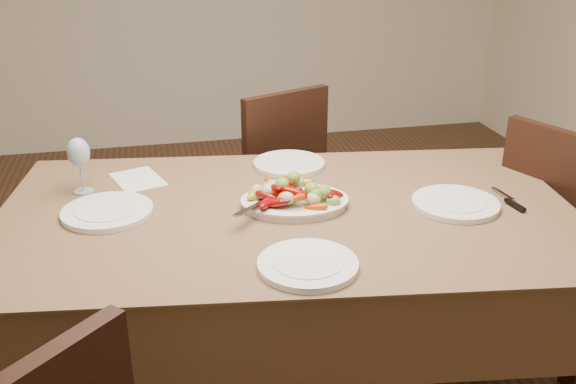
% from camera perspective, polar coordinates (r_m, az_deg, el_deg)
% --- Properties ---
extents(dining_table, '(1.96, 1.28, 0.76)m').
position_cam_1_polar(dining_table, '(2.23, 0.00, -10.44)').
color(dining_table, brown).
rests_on(dining_table, ground).
extents(chair_far, '(0.55, 0.55, 0.95)m').
position_cam_1_polar(chair_far, '(2.98, -2.29, 0.76)').
color(chair_far, black).
rests_on(chair_far, ground).
extents(chair_right, '(0.55, 0.55, 0.95)m').
position_cam_1_polar(chair_right, '(2.70, 23.92, -3.88)').
color(chair_right, black).
rests_on(chair_right, ground).
extents(serving_platter, '(0.36, 0.29, 0.02)m').
position_cam_1_polar(serving_platter, '(2.06, 0.60, -1.03)').
color(serving_platter, white).
rests_on(serving_platter, dining_table).
extents(roasted_vegetables, '(0.30, 0.22, 0.09)m').
position_cam_1_polar(roasted_vegetables, '(2.04, 0.60, 0.43)').
color(roasted_vegetables, '#6F0505').
rests_on(roasted_vegetables, serving_platter).
extents(serving_spoon, '(0.25, 0.23, 0.03)m').
position_cam_1_polar(serving_spoon, '(2.01, -1.15, -0.57)').
color(serving_spoon, '#9EA0A8').
rests_on(serving_spoon, serving_platter).
extents(plate_left, '(0.28, 0.28, 0.02)m').
position_cam_1_polar(plate_left, '(2.09, -15.76, -1.72)').
color(plate_left, white).
rests_on(plate_left, dining_table).
extents(plate_right, '(0.28, 0.28, 0.02)m').
position_cam_1_polar(plate_right, '(2.14, 14.65, -1.02)').
color(plate_right, white).
rests_on(plate_right, dining_table).
extents(plate_far, '(0.27, 0.27, 0.02)m').
position_cam_1_polar(plate_far, '(2.40, 0.10, 2.50)').
color(plate_far, white).
rests_on(plate_far, dining_table).
extents(plate_near, '(0.27, 0.27, 0.02)m').
position_cam_1_polar(plate_near, '(1.72, 1.77, -6.49)').
color(plate_near, white).
rests_on(plate_near, dining_table).
extents(wine_glass, '(0.08, 0.08, 0.20)m').
position_cam_1_polar(wine_glass, '(2.25, -18.01, 2.39)').
color(wine_glass, '#8C99A5').
rests_on(wine_glass, dining_table).
extents(menu_card, '(0.21, 0.25, 0.00)m').
position_cam_1_polar(menu_card, '(2.34, -13.20, 1.10)').
color(menu_card, silver).
rests_on(menu_card, dining_table).
extents(table_knife, '(0.04, 0.20, 0.01)m').
position_cam_1_polar(table_knife, '(2.22, 19.07, -0.73)').
color(table_knife, '#9EA0A8').
rests_on(table_knife, dining_table).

